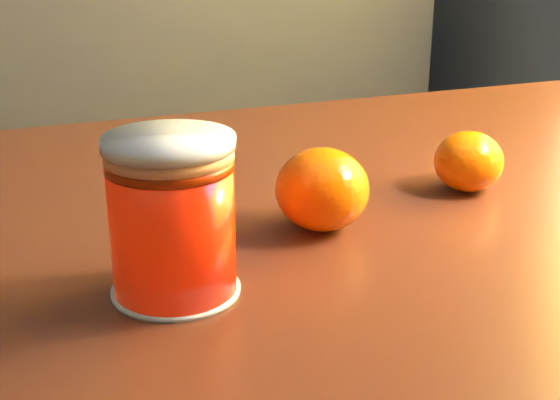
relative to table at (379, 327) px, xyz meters
name	(u,v)px	position (x,y,z in m)	size (l,w,h in m)	color
table	(379,327)	(0.00, 0.00, 0.00)	(1.09, 0.78, 0.79)	#592816
juice_glass	(172,218)	(-0.18, -0.08, 0.15)	(0.08, 0.08, 0.10)	#FF1F05
orange_front	(322,189)	(-0.06, -0.01, 0.13)	(0.07, 0.07, 0.06)	#FF6505
orange_back	(469,161)	(0.09, 0.03, 0.13)	(0.06, 0.06, 0.05)	#FF6505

